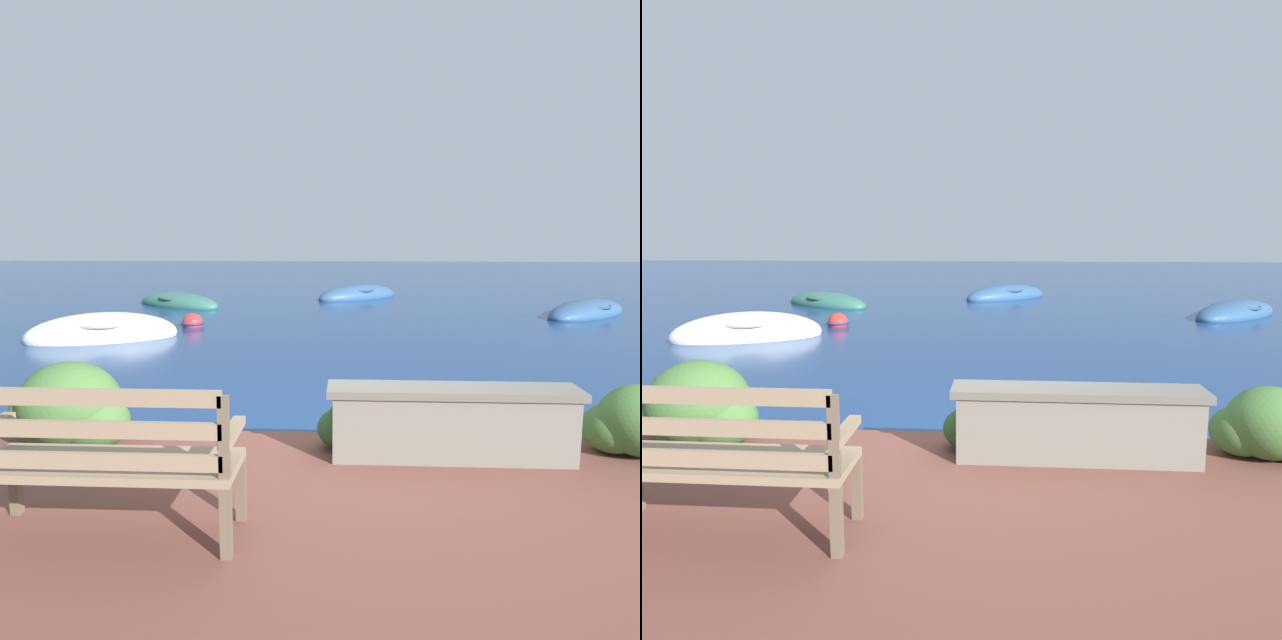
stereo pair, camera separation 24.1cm
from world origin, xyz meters
TOP-DOWN VIEW (x-y plane):
  - ground_plane at (0.00, 0.00)m, footprint 80.00×80.00m
  - park_bench at (-1.33, -1.85)m, footprint 1.48×0.48m
  - stone_wall at (0.82, -0.54)m, footprint 1.93×0.39m
  - hedge_clump_far_left at (-2.27, -0.43)m, footprint 1.04×0.75m
  - hedge_clump_left at (0.12, -0.41)m, footprint 0.71×0.51m
  - hedge_clump_centre at (2.31, -0.39)m, footprint 0.83×0.60m
  - rowboat_nearest at (-4.66, 5.62)m, footprint 3.02×2.26m
  - rowboat_mid at (5.89, 9.47)m, footprint 3.11×3.06m
  - rowboat_far at (-4.79, 10.88)m, footprint 3.08×2.52m
  - rowboat_outer at (0.28, 13.11)m, footprint 2.97×2.80m
  - mooring_buoy at (-3.36, 7.16)m, footprint 0.49×0.49m

SIDE VIEW (x-z plane):
  - ground_plane at x=0.00m, z-range 0.00..0.00m
  - rowboat_far at x=-4.79m, z-range -0.27..0.38m
  - rowboat_mid at x=5.89m, z-range -0.28..0.40m
  - rowboat_outer at x=0.28m, z-range -0.32..0.45m
  - rowboat_nearest at x=-4.66m, z-range -0.37..0.52m
  - mooring_buoy at x=-3.36m, z-range -0.14..0.30m
  - hedge_clump_left at x=0.12m, z-range 0.19..0.67m
  - hedge_clump_centre at x=2.31m, z-range 0.18..0.75m
  - stone_wall at x=0.82m, z-range 0.22..0.79m
  - hedge_clump_far_left at x=-2.27m, z-range 0.17..0.88m
  - park_bench at x=-1.33m, z-range 0.24..1.17m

